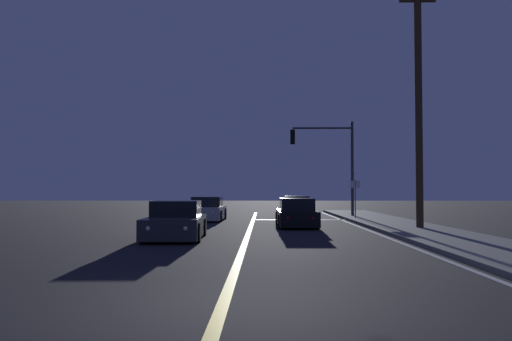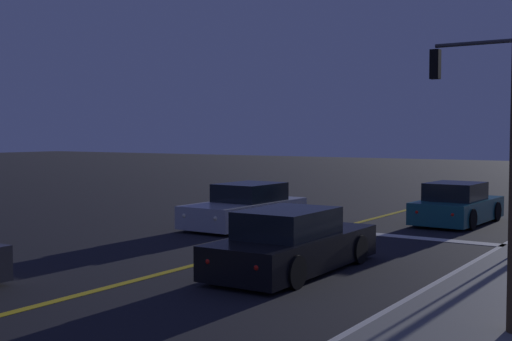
{
  "view_description": "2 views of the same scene",
  "coord_description": "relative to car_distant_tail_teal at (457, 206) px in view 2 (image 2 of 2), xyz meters",
  "views": [
    {
      "loc": [
        0.61,
        -7.87,
        1.72
      ],
      "look_at": [
        0.19,
        21.6,
        2.79
      ],
      "focal_mm": 37.87,
      "sensor_mm": 36.0,
      "label": 1
    },
    {
      "loc": [
        9.24,
        5.35,
        2.91
      ],
      "look_at": [
        -0.01,
        19.31,
        1.99
      ],
      "focal_mm": 47.11,
      "sensor_mm": 36.0,
      "label": 2
    }
  ],
  "objects": [
    {
      "name": "car_parked_curb_black",
      "position": [
        -0.6,
        -9.47,
        0.0
      ],
      "size": [
        1.89,
        4.75,
        1.34
      ],
      "rotation": [
        0.0,
        0.0,
        0.01
      ],
      "color": "black",
      "rests_on": "ground"
    },
    {
      "name": "stop_bar",
      "position": [
        -0.09,
        -3.65,
        -0.58
      ],
      "size": [
        5.3,
        0.5,
        0.01
      ],
      "primitive_type": "cube",
      "color": "silver",
      "rests_on": "ground"
    },
    {
      "name": "lane_line_center",
      "position": [
        -2.74,
        -14.55,
        -0.58
      ],
      "size": [
        0.2,
        42.15,
        0.01
      ],
      "primitive_type": "cube",
      "color": "gold",
      "rests_on": "ground"
    },
    {
      "name": "car_distant_tail_teal",
      "position": [
        0.0,
        0.0,
        0.0
      ],
      "size": [
        2.02,
        4.19,
        1.34
      ],
      "rotation": [
        0.0,
        0.0,
        -0.04
      ],
      "color": "#195960",
      "rests_on": "ground"
    },
    {
      "name": "car_lead_oncoming_silver",
      "position": [
        -5.35,
        -4.27,
        0.0
      ],
      "size": [
        2.0,
        4.59,
        1.34
      ],
      "rotation": [
        0.0,
        0.0,
        3.13
      ],
      "color": "#B2B5BA",
      "rests_on": "ground"
    }
  ]
}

